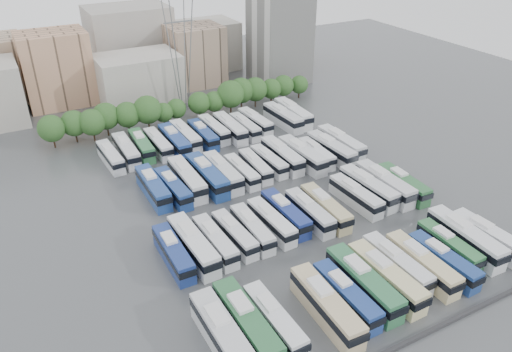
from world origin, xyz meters
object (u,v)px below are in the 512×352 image
bus_r0_s0 (224,336)px  bus_r1_s13 (403,184)px  bus_r0_s1 (247,323)px  bus_r2_s9 (282,155)px  bus_r2_s8 (269,161)px  bus_r1_s10 (356,196)px  bus_r0_s10 (443,261)px  bus_r1_s1 (193,245)px  bus_r3_s3 (158,144)px  bus_r3_s5 (185,136)px  bus_r0_s13 (488,237)px  bus_r0_s2 (274,320)px  bus_r0_s4 (326,306)px  bus_r0_s8 (397,264)px  bus_r2_s6 (242,171)px  bus_r3_s10 (255,121)px  bus_r2_s10 (302,155)px  bus_r0_s9 (422,264)px  bus_r0_s5 (346,296)px  bus_r3_s6 (203,135)px  apartment_tower (280,34)px  bus_r1_s12 (384,183)px  bus_r1_s8 (325,207)px  bus_r1_s5 (271,222)px  bus_r2_s1 (153,187)px  bus_r2_s7 (255,166)px  bus_r2_s11 (316,153)px  electricity_pylon (179,33)px  bus_r0_s11 (449,246)px  bus_r3_s4 (174,141)px  bus_r0_s7 (386,277)px  bus_r1_s4 (252,229)px  bus_r2_s13 (341,143)px  bus_r3_s13 (293,113)px  bus_r2_s2 (173,188)px  bus_r0_s6 (363,283)px  bus_r3_s12 (283,117)px  bus_r3_s8 (230,128)px  bus_r3_s7 (214,129)px  bus_r0_s12 (465,237)px  bus_r1_s2 (215,241)px  bus_r3_s2 (142,145)px  bus_r1_s3 (235,234)px  bus_r1_s7 (310,212)px  bus_r2_s3 (187,179)px

bus_r0_s0 → bus_r1_s13: bearing=21.2°
bus_r0_s1 → bus_r2_s9: bus_r0_s1 is taller
bus_r2_s8 → bus_r1_s10: bearing=-72.1°
bus_r0_s10 → bus_r1_s1: (-29.51, 19.69, 0.25)m
bus_r3_s3 → bus_r3_s5: (6.31, 0.81, 0.09)m
bus_r0_s0 → bus_r0_s13: bearing=-1.8°
bus_r0_s1 → bus_r0_s2: (3.25, -0.86, -0.30)m
bus_r3_s5 → bus_r0_s4: bearing=-94.2°
bus_r3_s5 → bus_r0_s8: bearing=-80.0°
bus_r2_s6 → bus_r3_s10: bearing=54.9°
bus_r2_s10 → bus_r0_s9: bearing=-97.8°
bus_r0_s5 → bus_r3_s6: 54.03m
bus_r2_s8 → bus_r2_s10: (6.65, -1.43, 0.39)m
apartment_tower → bus_r2_s10: size_ratio=1.94×
bus_r1_s12 → bus_r3_s5: size_ratio=1.08×
bus_r1_s8 → bus_r1_s13: bearing=1.7°
bus_r1_s5 → bus_r2_s1: bearing=122.7°
bus_r2_s7 → bus_r2_s11: bus_r2_s11 is taller
electricity_pylon → bus_r0_s11: bearing=-80.1°
bus_r0_s9 → bus_r3_s4: size_ratio=0.97×
bus_r0_s7 → bus_r1_s13: (19.62, 17.80, -0.21)m
bus_r1_s4 → bus_r2_s8: bearing=54.8°
bus_r2_s1 → bus_r2_s13: (39.58, -1.21, 0.07)m
bus_r0_s0 → bus_r3_s13: bus_r0_s0 is taller
bus_r1_s10 → bus_r2_s2: bearing=144.8°
bus_r3_s10 → bus_r0_s6: bearing=-106.4°
bus_r0_s8 → bus_r1_s1: 28.89m
bus_r3_s12 → bus_r0_s11: bearing=-95.9°
electricity_pylon → bus_r3_s8: bearing=-82.0°
bus_r0_s0 → bus_r2_s1: (3.53, 36.57, -0.15)m
bus_r2_s8 → bus_r1_s5: bearing=-120.5°
bus_r0_s6 → bus_r2_s6: 35.18m
bus_r3_s3 → bus_r3_s12: (29.56, -0.56, 0.20)m
bus_r0_s10 → bus_r3_s7: 57.23m
bus_r0_s0 → bus_r0_s9: 29.72m
bus_r0_s4 → bus_r0_s12: size_ratio=0.99×
bus_r1_s4 → bus_r2_s6: bearing=69.2°
bus_r0_s5 → bus_r3_s5: bus_r3_s5 is taller
bus_r0_s12 → bus_r0_s4: bearing=-173.7°
bus_r0_s5 → bus_r0_s7: 6.67m
bus_r1_s2 → bus_r2_s1: size_ratio=0.91×
bus_r1_s5 → bus_r1_s12: 23.18m
bus_r0_s4 → bus_r2_s10: size_ratio=1.00×
bus_r0_s13 → bus_r1_s10: bearing=115.5°
bus_r2_s1 → bus_r2_s7: size_ratio=1.16×
bus_r1_s8 → bus_r1_s10: bus_r1_s8 is taller
bus_r1_s1 → bus_r3_s2: (3.39, 36.35, -0.21)m
bus_r3_s8 → bus_r0_s4: bearing=-103.1°
bus_r0_s8 → bus_r1_s3: 23.79m
bus_r1_s7 → bus_r2_s3: bus_r2_s3 is taller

